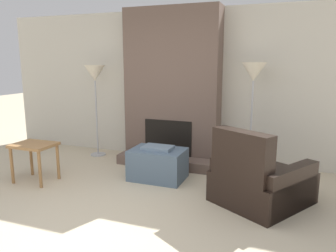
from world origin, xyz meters
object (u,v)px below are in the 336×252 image
at_px(side_table, 34,150).
at_px(ottoman, 158,164).
at_px(armchair, 258,182).
at_px(floor_lamp_left, 95,77).
at_px(floor_lamp_right, 253,77).

bearing_deg(side_table, ottoman, 23.48).
distance_m(armchair, floor_lamp_left, 3.43).
bearing_deg(floor_lamp_right, armchair, -78.41).
height_order(side_table, floor_lamp_right, floor_lamp_right).
height_order(floor_lamp_left, floor_lamp_right, floor_lamp_right).
bearing_deg(floor_lamp_right, ottoman, -147.62).
xyz_separation_m(armchair, side_table, (-3.11, -0.34, 0.19)).
distance_m(armchair, floor_lamp_right, 1.70).
xyz_separation_m(side_table, floor_lamp_right, (2.87, 1.49, 1.03)).
relative_size(ottoman, floor_lamp_right, 0.46).
distance_m(ottoman, side_table, 1.80).
bearing_deg(side_table, floor_lamp_left, 86.08).
distance_m(side_table, floor_lamp_right, 3.40).
bearing_deg(ottoman, side_table, -156.52).
relative_size(armchair, floor_lamp_right, 0.79).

